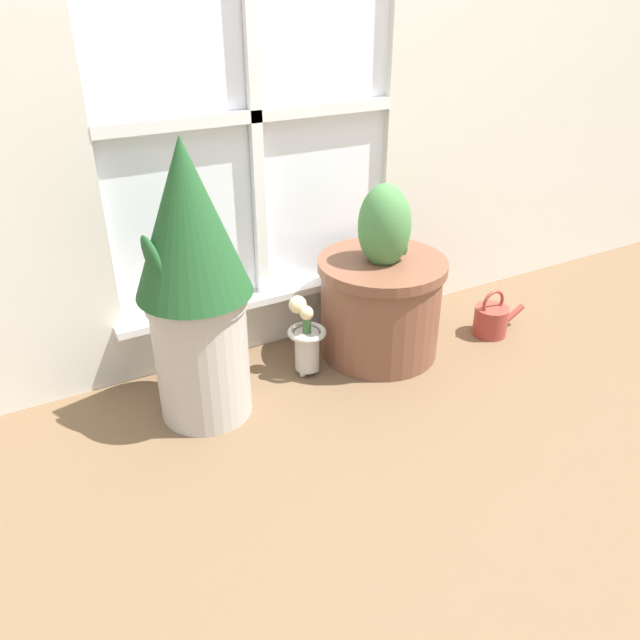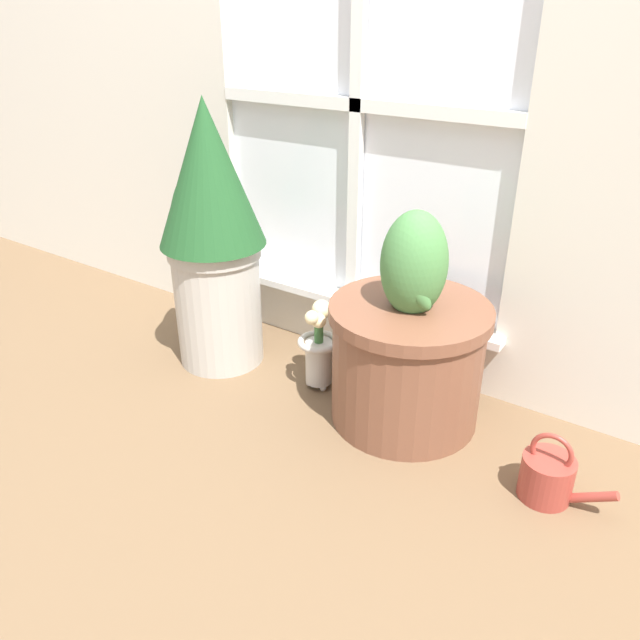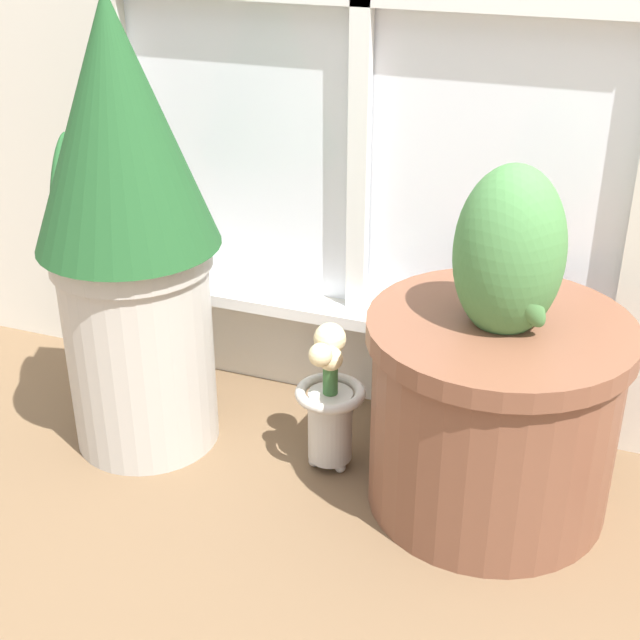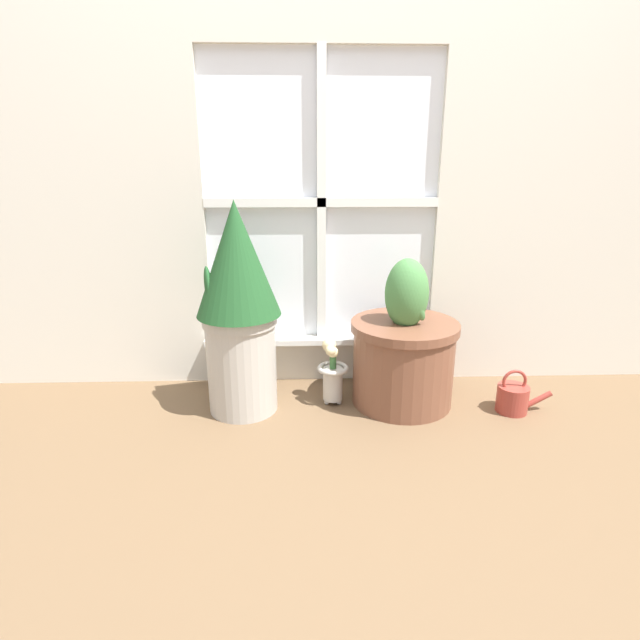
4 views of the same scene
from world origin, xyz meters
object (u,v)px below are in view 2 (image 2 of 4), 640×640
potted_plant_right (408,348)px  flower_vase (319,347)px  watering_can (548,476)px  potted_plant_left (212,229)px

potted_plant_right → flower_vase: (-0.28, -0.00, -0.09)m
potted_plant_right → watering_can: (0.42, -0.10, -0.16)m
potted_plant_right → watering_can: potted_plant_right is taller
flower_vase → watering_can: bearing=-7.9°
flower_vase → watering_can: 0.71m
potted_plant_left → flower_vase: (0.35, 0.04, -0.30)m
flower_vase → watering_can: (0.69, -0.10, -0.07)m
potted_plant_left → potted_plant_right: bearing=3.5°
potted_plant_right → flower_vase: bearing=-179.6°
watering_can → potted_plant_right: bearing=166.7°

